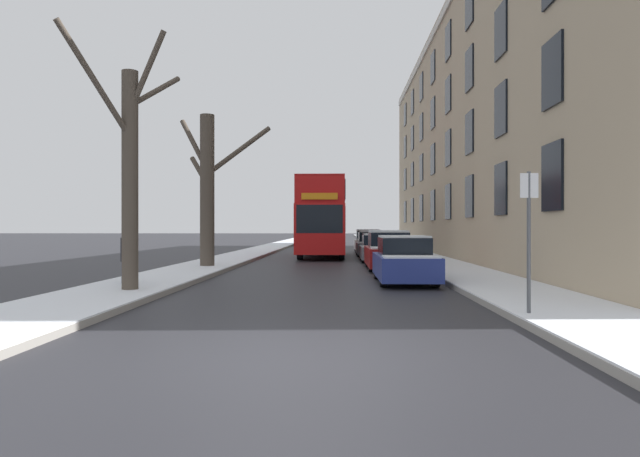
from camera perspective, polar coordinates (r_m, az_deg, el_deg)
The scene contains 15 objects.
ground_plane at distance 7.54m, azimuth -2.69°, elevation -12.78°, with size 320.00×320.00×0.00m, color #28282D.
sidewalk_left at distance 60.61m, azimuth -3.31°, elevation -1.43°, with size 2.55×130.00×0.16m.
sidewalk_right at distance 60.51m, azimuth 6.06°, elevation -1.43°, with size 2.55×130.00×0.16m.
terrace_facade_right at distance 33.79m, azimuth 19.58°, elevation 8.89°, with size 9.10×43.30×13.71m.
bare_tree_left_0 at distance 14.85m, azimuth -18.49°, elevation 5.62°, with size 2.04×3.48×6.48m.
bare_tree_left_1 at distance 23.38m, azimuth -11.10°, elevation 4.11°, with size 3.74×1.94×6.21m.
double_decker_bus at distance 33.21m, azimuth 0.27°, elevation 1.43°, with size 2.57×10.69×4.34m.
parked_car_0 at distance 17.56m, azimuth 8.42°, elevation -3.23°, with size 1.68×4.28×1.43m.
parked_car_1 at distance 23.08m, azimuth 6.86°, elevation -2.30°, with size 1.75×4.56×1.57m.
parked_car_2 at distance 28.34m, azimuth 5.94°, elevation -2.01°, with size 1.85×4.00×1.38m.
parked_car_3 at distance 33.75m, azimuth 5.30°, elevation -1.61°, with size 1.90×3.96×1.50m.
parked_car_4 at distance 39.43m, azimuth 4.81°, elevation -1.32°, with size 1.79×4.41×1.56m.
oncoming_van at distance 54.01m, azimuth -1.21°, elevation -0.41°, with size 1.94×5.51×2.24m.
pedestrian_left_sidewalk at distance 16.53m, azimuth -18.72°, elevation -2.68°, with size 0.35×0.35×1.61m.
street_sign_post at distance 10.80m, azimuth 20.16°, elevation -0.70°, with size 0.32×0.07×2.68m.
Camera 1 is at (0.59, -7.33, 1.68)m, focal length 32.00 mm.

